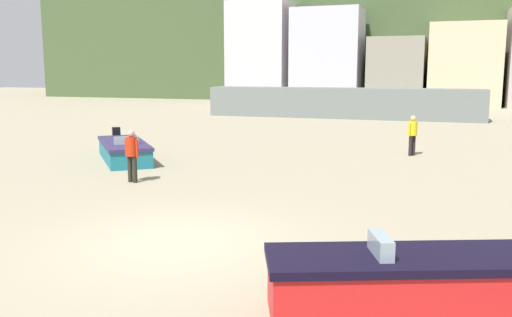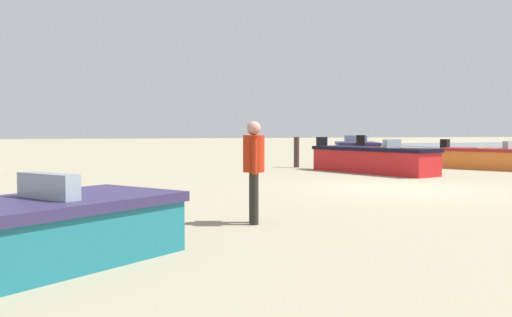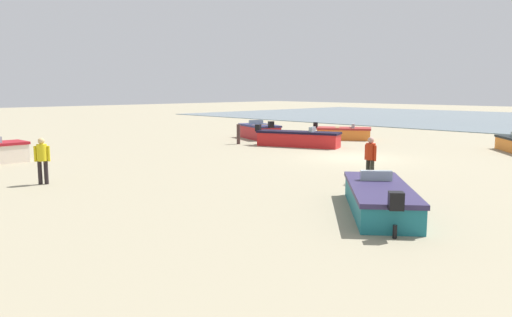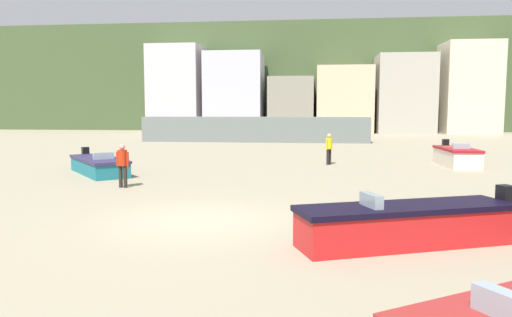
% 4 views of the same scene
% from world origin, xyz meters
% --- Properties ---
extents(ground_plane, '(160.00, 160.00, 0.00)m').
position_xyz_m(ground_plane, '(0.00, 0.00, 0.00)').
color(ground_plane, gray).
extents(boat_red_0, '(4.99, 2.90, 1.20)m').
position_xyz_m(boat_red_0, '(4.97, -1.70, 0.45)').
color(boat_red_0, red).
rests_on(boat_red_0, ground).
extents(boat_orange_2, '(3.79, 3.25, 1.10)m').
position_xyz_m(boat_orange_2, '(5.53, -6.92, 0.41)').
color(boat_orange_2, orange).
rests_on(boat_orange_2, ground).
extents(boat_red_6, '(3.72, 2.79, 1.26)m').
position_xyz_m(boat_red_6, '(9.81, -3.40, 0.49)').
color(boat_red_6, '#B01E23').
rests_on(boat_red_6, ground).
extents(mooring_post_near_water, '(0.21, 0.21, 1.19)m').
position_xyz_m(mooring_post_near_water, '(8.35, -0.15, 0.60)').
color(mooring_post_near_water, '#432D2B').
rests_on(mooring_post_near_water, ground).
extents(beach_walker_foreground, '(0.54, 0.40, 1.62)m').
position_xyz_m(beach_walker_foreground, '(-4.01, 4.90, 0.95)').
color(beach_walker_foreground, black).
rests_on(beach_walker_foreground, ground).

